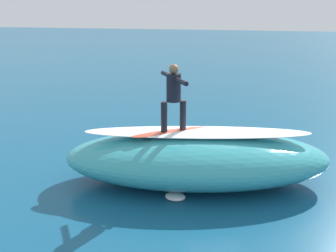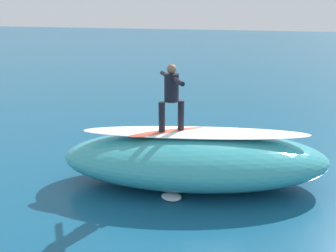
% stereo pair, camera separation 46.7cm
% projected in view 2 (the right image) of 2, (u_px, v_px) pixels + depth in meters
% --- Properties ---
extents(ground_plane, '(120.00, 120.00, 0.00)m').
position_uv_depth(ground_plane, '(203.00, 159.00, 11.95)').
color(ground_plane, '#145175').
extents(wave_crest, '(7.27, 4.09, 1.36)m').
position_uv_depth(wave_crest, '(195.00, 159.00, 10.21)').
color(wave_crest, teal).
rests_on(wave_crest, ground_plane).
extents(wave_foam_lip, '(5.92, 2.06, 0.08)m').
position_uv_depth(wave_foam_lip, '(195.00, 133.00, 9.99)').
color(wave_foam_lip, white).
rests_on(wave_foam_lip, wave_crest).
extents(surfboard_riding, '(2.18, 1.62, 0.09)m').
position_uv_depth(surfboard_riding, '(171.00, 132.00, 10.03)').
color(surfboard_riding, '#E0563D').
rests_on(surfboard_riding, wave_crest).
extents(surfer_riding, '(0.95, 1.42, 1.70)m').
position_uv_depth(surfer_riding, '(172.00, 93.00, 9.72)').
color(surfer_riding, black).
rests_on(surfer_riding, surfboard_riding).
extents(surfboard_paddling, '(1.42, 2.27, 0.07)m').
position_uv_depth(surfboard_paddling, '(165.00, 148.00, 12.82)').
color(surfboard_paddling, '#33B2D1').
rests_on(surfboard_paddling, ground_plane).
extents(surfer_paddling, '(0.88, 1.61, 0.30)m').
position_uv_depth(surfer_paddling, '(165.00, 142.00, 12.89)').
color(surfer_paddling, black).
rests_on(surfer_paddling, surfboard_paddling).
extents(foam_patch_near, '(0.99, 1.00, 0.11)m').
position_uv_depth(foam_patch_near, '(220.00, 159.00, 11.80)').
color(foam_patch_near, white).
rests_on(foam_patch_near, ground_plane).
extents(foam_patch_mid, '(0.57, 0.49, 0.13)m').
position_uv_depth(foam_patch_mid, '(171.00, 197.00, 9.51)').
color(foam_patch_mid, white).
rests_on(foam_patch_mid, ground_plane).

